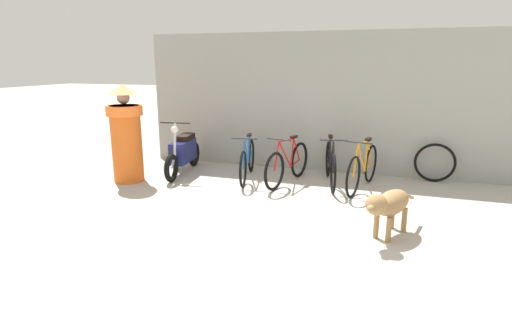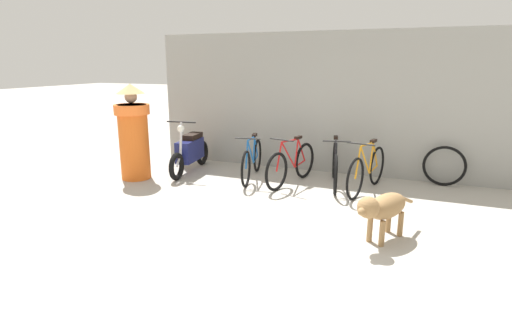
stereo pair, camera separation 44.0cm
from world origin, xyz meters
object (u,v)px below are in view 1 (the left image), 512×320
Objects in this scene: bicycle_1 at (288,164)px; stray_dog at (389,204)px; bicycle_2 at (331,164)px; spare_tire_left at (435,163)px; bicycle_3 at (363,168)px; bicycle_0 at (247,161)px; motorcycle at (183,153)px; person_in_robes at (126,134)px.

bicycle_1 is 2.54m from stray_dog.
spare_tire_left is at bearing 99.32° from bicycle_2.
bicycle_3 is at bearing 64.48° from bicycle_2.
bicycle_0 is 2.32× the size of spare_tire_left.
bicycle_3 reaches higher than bicycle_0.
bicycle_0 is 1.50× the size of stray_dog.
bicycle_2 reaches higher than stray_dog.
stray_dog is at bearing 56.50° from bicycle_1.
bicycle_1 is 0.96× the size of bicycle_2.
bicycle_1 is (0.78, -0.05, 0.01)m from bicycle_0.
bicycle_3 is 3.41m from motorcycle.
stray_dog is at bearing 13.30° from bicycle_2.
stray_dog is (0.41, -1.91, 0.06)m from bicycle_3.
person_in_robes is at bearing -79.32° from bicycle_0.
bicycle_0 is 0.78m from bicycle_1.
stray_dog is (3.81, -1.90, 0.01)m from motorcycle.
motorcycle is at bearing -76.88° from bicycle_1.
bicycle_2 is 2.85m from motorcycle.
motorcycle is 1.54× the size of stray_dog.
bicycle_0 is at bearing -97.25° from bicycle_2.
bicycle_0 is 2.25m from person_in_robes.
bicycle_3 reaches higher than bicycle_2.
person_in_robes is (-3.57, -0.91, 0.52)m from bicycle_2.
stray_dog is 0.63× the size of person_in_robes.
bicycle_2 is 0.97× the size of motorcycle.
bicycle_2 reaches higher than spare_tire_left.
bicycle_0 is 1.53m from bicycle_2.
bicycle_2 is 3.72m from person_in_robes.
bicycle_3 is (2.09, -0.01, 0.02)m from bicycle_0.
stray_dog is (0.97, -2.05, 0.07)m from bicycle_2.
bicycle_1 is at bearing 75.87° from bicycle_0.
bicycle_1 is 1.44× the size of stray_dog.
bicycle_1 is 0.94× the size of motorcycle.
bicycle_0 is 3.15m from stray_dog.
bicycle_0 is 0.97× the size of motorcycle.
bicycle_2 is 1.01× the size of bicycle_3.
motorcycle is (-2.84, -0.15, 0.05)m from bicycle_2.
stray_dog is 2.87m from spare_tire_left.
bicycle_2 reaches higher than bicycle_1.
spare_tire_left is at bearing 93.78° from bicycle_0.
person_in_robes is (-2.83, -0.73, 0.53)m from bicycle_1.
bicycle_2 is at bearing 84.53° from bicycle_0.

